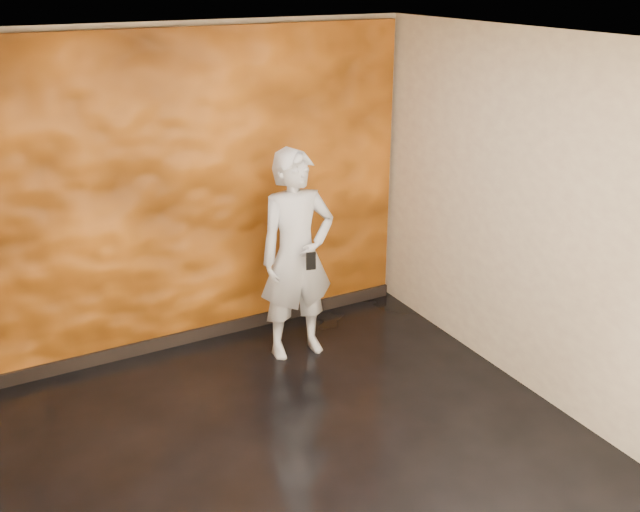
{
  "coord_description": "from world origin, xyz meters",
  "views": [
    {
      "loc": [
        -1.86,
        -3.71,
        3.19
      ],
      "look_at": [
        0.64,
        0.94,
        1.04
      ],
      "focal_mm": 40.0,
      "sensor_mm": 36.0,
      "label": 1
    }
  ],
  "objects": [
    {
      "name": "feature_wall",
      "position": [
        0.0,
        1.96,
        1.38
      ],
      "size": [
        3.9,
        0.06,
        2.75
      ],
      "primitive_type": "cube",
      "color": "orange",
      "rests_on": "ground"
    },
    {
      "name": "phone",
      "position": [
        0.59,
        1.01,
        0.98
      ],
      "size": [
        0.08,
        0.04,
        0.15
      ],
      "primitive_type": "cube",
      "rotation": [
        0.0,
        0.0,
        -0.26
      ],
      "color": "black",
      "rests_on": "man"
    },
    {
      "name": "room",
      "position": [
        0.0,
        0.0,
        1.4
      ],
      "size": [
        4.02,
        4.02,
        2.81
      ],
      "color": "black",
      "rests_on": "ground"
    },
    {
      "name": "man",
      "position": [
        0.62,
        1.31,
        0.92
      ],
      "size": [
        0.69,
        0.48,
        1.84
      ],
      "primitive_type": "imported",
      "rotation": [
        0.0,
        0.0,
        -0.06
      ],
      "color": "#AAAEBA",
      "rests_on": "ground"
    },
    {
      "name": "baseboard",
      "position": [
        0.0,
        1.92,
        0.06
      ],
      "size": [
        3.9,
        0.04,
        0.12
      ],
      "primitive_type": "cube",
      "color": "black",
      "rests_on": "ground"
    }
  ]
}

